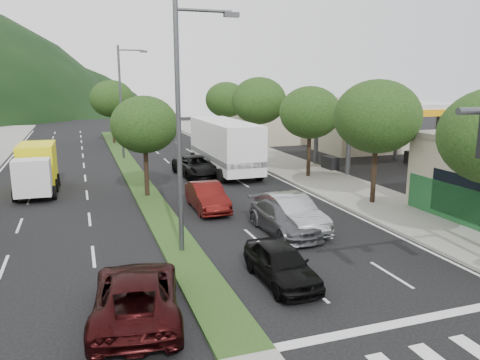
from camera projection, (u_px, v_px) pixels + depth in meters
name	position (u px, v px, depth m)	size (l,w,h in m)	color
ground	(248.00, 358.00, 12.02)	(160.00, 160.00, 0.00)	black
sidewalk_right	(286.00, 165.00, 39.11)	(5.00, 90.00, 0.15)	gray
median	(130.00, 168.00, 37.89)	(1.60, 56.00, 0.12)	#223D16
gas_canopy	(377.00, 110.00, 37.46)	(12.20, 8.20, 5.25)	silver
bldg_right_far	(274.00, 116.00, 58.38)	(10.00, 16.00, 5.20)	beige
tree_r_b	(377.00, 117.00, 25.90)	(4.80, 4.80, 6.94)	black
tree_r_c	(310.00, 113.00, 33.35)	(4.40, 4.40, 6.48)	black
tree_r_d	(259.00, 101.00, 42.51)	(5.00, 5.00, 7.17)	black
tree_r_e	(226.00, 100.00, 51.81)	(4.60, 4.60, 6.71)	black
tree_med_near	(144.00, 125.00, 27.74)	(4.00, 4.00, 6.02)	black
tree_med_far	(112.00, 99.00, 51.64)	(4.80, 4.80, 6.94)	black
streetlight_near	(183.00, 117.00, 18.32)	(2.60, 0.25, 10.00)	#47494C
streetlight_mid	(123.00, 97.00, 41.42)	(2.60, 0.25, 10.00)	#47494C
sedan_silver	(291.00, 212.00, 22.32)	(1.75, 5.01, 1.65)	#93959A
suv_maroon	(136.00, 295.00, 13.92)	(2.49, 5.39, 1.50)	black
car_queue_a	(281.00, 263.00, 16.44)	(1.64, 4.09, 1.39)	black
car_queue_b	(284.00, 218.00, 21.82)	(2.02, 4.96, 1.44)	#4E4E53
car_queue_c	(207.00, 197.00, 25.67)	(1.58, 4.53, 1.49)	#4E0E0D
car_queue_d	(196.00, 166.00, 34.76)	(2.49, 5.40, 1.50)	black
box_truck	(37.00, 170.00, 29.63)	(2.50, 6.16, 3.01)	silver
motorhome	(225.00, 145.00, 36.04)	(3.29, 10.33, 3.96)	white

